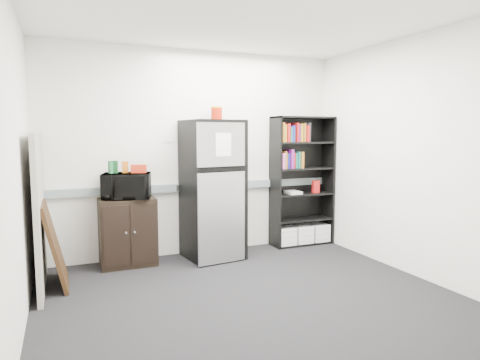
{
  "coord_description": "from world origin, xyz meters",
  "views": [
    {
      "loc": [
        -1.66,
        -3.75,
        1.61
      ],
      "look_at": [
        0.28,
        0.9,
        1.06
      ],
      "focal_mm": 32.0,
      "sensor_mm": 36.0,
      "label": 1
    }
  ],
  "objects_px": {
    "cubicle_partition": "(39,211)",
    "bookshelf": "(302,182)",
    "refrigerator": "(213,190)",
    "cabinet": "(128,232)",
    "microwave": "(127,186)"
  },
  "relations": [
    {
      "from": "cubicle_partition",
      "to": "refrigerator",
      "type": "height_order",
      "value": "refrigerator"
    },
    {
      "from": "bookshelf",
      "to": "refrigerator",
      "type": "distance_m",
      "value": 1.42
    },
    {
      "from": "cubicle_partition",
      "to": "refrigerator",
      "type": "bearing_deg",
      "value": 9.59
    },
    {
      "from": "cubicle_partition",
      "to": "bookshelf",
      "type": "bearing_deg",
      "value": 8.06
    },
    {
      "from": "microwave",
      "to": "refrigerator",
      "type": "xyz_separation_m",
      "value": [
        1.07,
        -0.06,
        -0.09
      ]
    },
    {
      "from": "bookshelf",
      "to": "cabinet",
      "type": "xyz_separation_m",
      "value": [
        -2.48,
        -0.06,
        -0.5
      ]
    },
    {
      "from": "bookshelf",
      "to": "cabinet",
      "type": "distance_m",
      "value": 2.53
    },
    {
      "from": "cabinet",
      "to": "microwave",
      "type": "bearing_deg",
      "value": -90.0
    },
    {
      "from": "cubicle_partition",
      "to": "cabinet",
      "type": "xyz_separation_m",
      "value": [
        0.95,
        0.42,
        -0.4
      ]
    },
    {
      "from": "bookshelf",
      "to": "refrigerator",
      "type": "xyz_separation_m",
      "value": [
        -1.41,
        -0.14,
        -0.02
      ]
    },
    {
      "from": "bookshelf",
      "to": "microwave",
      "type": "relative_size",
      "value": 3.33
    },
    {
      "from": "bookshelf",
      "to": "cabinet",
      "type": "bearing_deg",
      "value": -178.51
    },
    {
      "from": "bookshelf",
      "to": "microwave",
      "type": "distance_m",
      "value": 2.49
    },
    {
      "from": "cubicle_partition",
      "to": "microwave",
      "type": "distance_m",
      "value": 1.04
    },
    {
      "from": "refrigerator",
      "to": "microwave",
      "type": "bearing_deg",
      "value": 168.95
    }
  ]
}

